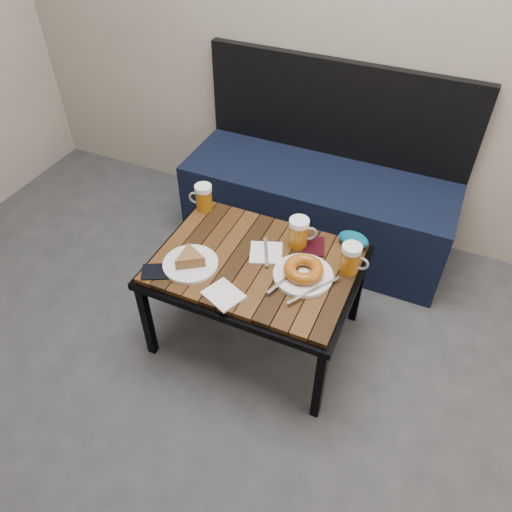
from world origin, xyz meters
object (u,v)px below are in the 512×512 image
at_px(bench, 318,200).
at_px(plate_bagel, 303,272).
at_px(beer_mug_centre, 299,232).
at_px(plate_pie, 190,261).
at_px(passport_navy, 157,272).
at_px(passport_burgundy, 314,246).
at_px(beer_mug_right, 351,258).
at_px(beer_mug_left, 203,197).
at_px(knit_pouch, 353,239).
at_px(cafe_table, 256,269).

relative_size(bench, plate_bagel, 4.74).
distance_m(beer_mug_centre, plate_pie, 0.46).
xyz_separation_m(passport_navy, passport_burgundy, (0.52, 0.40, 0.00)).
distance_m(beer_mug_right, plate_bagel, 0.20).
height_order(beer_mug_right, passport_navy, beer_mug_right).
xyz_separation_m(beer_mug_centre, beer_mug_right, (0.24, -0.06, -0.00)).
distance_m(beer_mug_left, plate_pie, 0.38).
bearing_deg(plate_pie, bench, 73.95).
distance_m(beer_mug_centre, passport_navy, 0.60).
bearing_deg(bench, knit_pouch, -58.70).
height_order(beer_mug_left, plate_bagel, beer_mug_left).
distance_m(beer_mug_right, plate_pie, 0.64).
bearing_deg(passport_navy, knit_pouch, 98.12).
distance_m(bench, beer_mug_centre, 0.66).
relative_size(bench, passport_navy, 11.30).
bearing_deg(passport_burgundy, plate_pie, -161.34).
height_order(beer_mug_left, beer_mug_right, beer_mug_right).
relative_size(beer_mug_centre, beer_mug_right, 1.05).
relative_size(passport_navy, passport_burgundy, 1.00).
bearing_deg(cafe_table, passport_burgundy, 43.81).
xyz_separation_m(beer_mug_right, passport_burgundy, (-0.18, 0.08, -0.06)).
bearing_deg(knit_pouch, plate_pie, -145.33).
bearing_deg(beer_mug_left, passport_burgundy, 166.99).
height_order(cafe_table, plate_pie, plate_pie).
relative_size(beer_mug_centre, passport_navy, 1.08).
relative_size(plate_bagel, passport_navy, 2.38).
bearing_deg(plate_pie, beer_mug_centre, 39.89).
bearing_deg(plate_bagel, knit_pouch, 64.61).
bearing_deg(plate_pie, passport_navy, -139.16).
height_order(beer_mug_left, passport_navy, beer_mug_left).
distance_m(cafe_table, beer_mug_left, 0.44).
xyz_separation_m(beer_mug_right, knit_pouch, (-0.03, 0.16, -0.04)).
height_order(passport_navy, passport_burgundy, same).
bearing_deg(plate_pie, beer_mug_right, 21.53).
xyz_separation_m(beer_mug_centre, passport_navy, (-0.46, -0.38, -0.06)).
distance_m(beer_mug_centre, knit_pouch, 0.23).
distance_m(cafe_table, beer_mug_centre, 0.23).
bearing_deg(cafe_table, passport_navy, -146.75).
relative_size(cafe_table, passport_burgundy, 6.77).
relative_size(bench, beer_mug_right, 11.01).
height_order(beer_mug_right, plate_bagel, beer_mug_right).
bearing_deg(bench, beer_mug_right, -63.01).
bearing_deg(plate_pie, knit_pouch, 34.67).
distance_m(bench, cafe_table, 0.78).
bearing_deg(plate_pie, cafe_table, 29.40).
height_order(bench, passport_burgundy, bench).
relative_size(cafe_table, knit_pouch, 6.40).
relative_size(cafe_table, beer_mug_centre, 6.28).
relative_size(cafe_table, beer_mug_left, 6.76).
distance_m(passport_burgundy, knit_pouch, 0.17).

